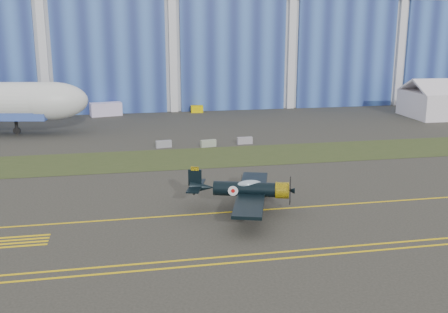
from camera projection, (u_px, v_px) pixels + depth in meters
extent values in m
plane|color=#393831|center=(229.00, 193.00, 48.54)|extent=(260.00, 260.00, 0.00)
cube|color=#475128|center=(205.00, 157.00, 61.87)|extent=(260.00, 10.00, 0.02)
cube|color=silver|center=(162.00, 27.00, 113.51)|extent=(220.00, 45.00, 30.00)
cube|color=navy|center=(173.00, 56.00, 92.99)|extent=(220.00, 0.60, 20.00)
cube|color=yellow|center=(241.00, 211.00, 43.77)|extent=(200.00, 0.20, 0.02)
cube|color=yellow|center=(273.00, 259.00, 34.72)|extent=(80.00, 0.20, 0.02)
cube|color=yellow|center=(268.00, 253.00, 35.68)|extent=(80.00, 0.20, 0.02)
cube|color=#DED0FA|center=(106.00, 109.00, 90.70)|extent=(5.62, 3.19, 2.29)
cube|color=#EBD100|center=(197.00, 109.00, 94.42)|extent=(2.20, 1.45, 1.24)
cube|color=gray|center=(164.00, 144.00, 66.90)|extent=(2.06, 0.86, 0.90)
cube|color=gray|center=(208.00, 143.00, 67.29)|extent=(2.07, 0.93, 0.90)
cube|color=gray|center=(245.00, 141.00, 68.99)|extent=(2.02, 0.66, 0.90)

